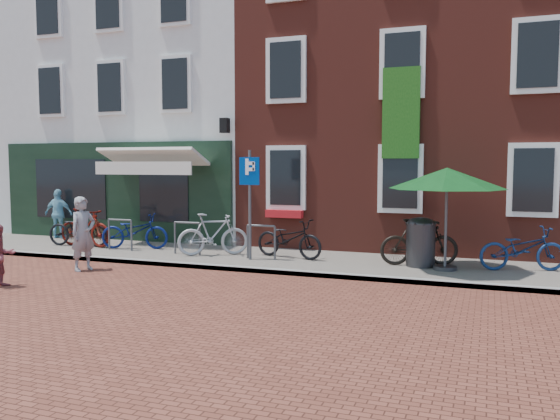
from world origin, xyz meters
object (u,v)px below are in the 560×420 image
(bicycle_6, at_px, (522,249))
(bicycle_2, at_px, (135,231))
(woman, at_px, (83,234))
(bicycle_5, at_px, (419,242))
(parasol, at_px, (447,174))
(bicycle_0, at_px, (78,229))
(cafe_person, at_px, (59,214))
(bicycle_3, at_px, (213,234))
(parking_sign, at_px, (250,188))
(bicycle_4, at_px, (289,238))
(boy, at_px, (0,256))
(bicycle_1, at_px, (85,228))
(litter_bin, at_px, (421,239))

(bicycle_6, bearing_deg, bicycle_2, 73.74)
(woman, relative_size, bicycle_5, 0.95)
(woman, distance_m, bicycle_2, 2.60)
(parasol, height_order, bicycle_6, parasol)
(bicycle_0, bearing_deg, bicycle_5, -95.37)
(cafe_person, bearing_deg, bicycle_2, 152.48)
(bicycle_5, bearing_deg, bicycle_3, 74.71)
(parking_sign, bearing_deg, bicycle_4, 36.84)
(parking_sign, bearing_deg, boy, -131.41)
(boy, bearing_deg, bicycle_4, -25.63)
(woman, height_order, bicycle_3, woman)
(bicycle_2, bearing_deg, boy, 163.80)
(bicycle_3, height_order, bicycle_4, bicycle_3)
(cafe_person, relative_size, bicycle_4, 0.83)
(bicycle_4, bearing_deg, bicycle_1, 104.54)
(woman, bearing_deg, parking_sign, -40.62)
(bicycle_3, bearing_deg, bicycle_4, -111.54)
(cafe_person, xyz_separation_m, bicycle_4, (7.80, -1.00, -0.27))
(bicycle_2, bearing_deg, bicycle_0, 77.06)
(bicycle_4, bearing_deg, parking_sign, 139.45)
(litter_bin, relative_size, woman, 0.70)
(bicycle_0, distance_m, bicycle_6, 11.31)
(bicycle_6, bearing_deg, bicycle_4, 74.24)
(parasol, distance_m, bicycle_4, 3.99)
(boy, distance_m, bicycle_6, 10.61)
(boy, bearing_deg, bicycle_2, 18.29)
(bicycle_6, bearing_deg, litter_bin, 78.50)
(bicycle_4, xyz_separation_m, bicycle_5, (3.07, 0.05, 0.05))
(bicycle_3, distance_m, bicycle_4, 1.91)
(boy, bearing_deg, bicycle_6, -45.86)
(bicycle_0, height_order, bicycle_5, bicycle_5)
(litter_bin, bearing_deg, parasol, -24.65)
(boy, xyz_separation_m, bicycle_3, (2.41, 4.25, 0.02))
(bicycle_4, bearing_deg, bicycle_3, 112.32)
(bicycle_0, bearing_deg, cafe_person, 48.48)
(bicycle_3, bearing_deg, cafe_person, 46.16)
(bicycle_0, bearing_deg, bicycle_3, -98.71)
(bicycle_2, height_order, bicycle_5, bicycle_5)
(parasol, xyz_separation_m, bicycle_2, (-8.00, 0.24, -1.58))
(boy, distance_m, bicycle_3, 4.88)
(parking_sign, bearing_deg, bicycle_2, 171.68)
(bicycle_2, relative_size, bicycle_5, 1.03)
(woman, relative_size, bicycle_2, 0.92)
(parasol, height_order, bicycle_4, parasol)
(woman, height_order, cafe_person, woman)
(parking_sign, distance_m, cafe_person, 7.26)
(woman, relative_size, bicycle_4, 0.92)
(bicycle_2, bearing_deg, bicycle_4, -106.08)
(parking_sign, distance_m, bicycle_3, 1.64)
(parking_sign, xyz_separation_m, cafe_person, (-7.03, 1.58, -0.96))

